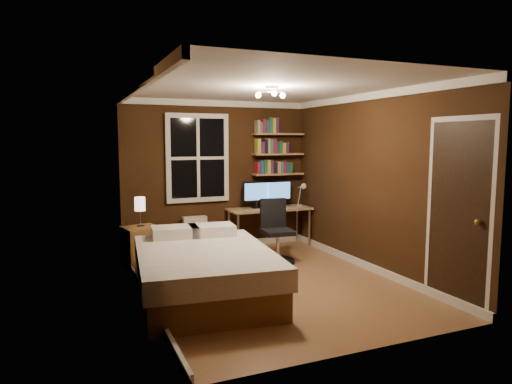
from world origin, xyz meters
name	(u,v)px	position (x,y,z in m)	size (l,w,h in m)	color
floor	(268,282)	(0.00, 0.00, 0.00)	(4.20, 4.20, 0.00)	brown
wall_back	(217,175)	(0.00, 2.10, 1.25)	(3.20, 0.04, 2.50)	black
wall_left	(140,193)	(-1.60, 0.00, 1.25)	(0.04, 4.20, 2.50)	black
wall_right	(372,183)	(1.60, 0.00, 1.25)	(0.04, 4.20, 2.50)	black
ceiling	(268,87)	(0.00, 0.00, 2.50)	(3.20, 4.20, 0.02)	white
window	(198,158)	(-0.35, 2.06, 1.55)	(1.06, 0.06, 1.46)	silver
door	(457,215)	(1.59, -1.55, 1.02)	(0.03, 0.82, 2.05)	black
door_knob	(477,222)	(1.55, -1.85, 1.00)	(0.06, 0.06, 0.06)	gold
ceiling_fixture	(272,95)	(0.00, -0.10, 2.40)	(0.44, 0.44, 0.18)	beige
bookshelf_lower	(278,174)	(1.08, 1.98, 1.25)	(0.92, 0.22, 0.03)	#9A7B4A
books_row_lower	(278,167)	(1.08, 1.98, 1.38)	(0.66, 0.16, 0.23)	maroon
bookshelf_middle	(278,154)	(1.08, 1.98, 1.60)	(0.92, 0.22, 0.03)	#9A7B4A
books_row_middle	(278,147)	(1.08, 1.98, 1.73)	(0.60, 0.16, 0.23)	navy
bookshelf_upper	(278,134)	(1.08, 1.98, 1.95)	(0.92, 0.22, 0.03)	#9A7B4A
books_row_upper	(278,127)	(1.08, 1.98, 2.08)	(0.42, 0.16, 0.23)	#24552B
bed	(204,271)	(-0.91, -0.20, 0.31)	(1.73, 2.25, 0.71)	brown
nightstand	(141,247)	(-1.40, 1.39, 0.30)	(0.48, 0.48, 0.60)	brown
bedside_lamp	(140,212)	(-1.40, 1.39, 0.81)	(0.15, 0.15, 0.43)	beige
radiator	(195,234)	(-0.44, 1.99, 0.30)	(0.39, 0.14, 0.59)	silver
desk	(269,211)	(0.84, 1.81, 0.62)	(1.44, 0.54, 0.68)	#9A7B4A
monitor_left	(256,195)	(0.63, 1.88, 0.91)	(0.49, 0.12, 0.46)	black
monitor_right	(278,194)	(1.04, 1.88, 0.91)	(0.49, 0.12, 0.46)	black
desk_lamp	(302,194)	(1.42, 1.72, 0.90)	(0.14, 0.32, 0.44)	silver
office_chair	(276,239)	(0.53, 0.87, 0.36)	(0.53, 0.53, 0.96)	black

